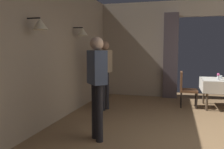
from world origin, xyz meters
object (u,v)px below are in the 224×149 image
at_px(glass_mid_b, 221,77).
at_px(person_diner_standing_aside, 105,69).
at_px(flower_vase_mid, 218,76).
at_px(person_waiter_by_doorway, 97,80).
at_px(chair_mid_left, 186,87).

bearing_deg(glass_mid_b, person_diner_standing_aside, -157.93).
bearing_deg(flower_vase_mid, person_waiter_by_doorway, -129.97).
relative_size(glass_mid_b, person_waiter_by_doorway, 0.05).
xyz_separation_m(glass_mid_b, person_diner_standing_aside, (-2.85, -1.15, 0.23)).
xyz_separation_m(flower_vase_mid, person_diner_standing_aside, (-2.73, -0.76, 0.18)).
bearing_deg(person_waiter_by_doorway, person_diner_standing_aside, 103.60).
relative_size(flower_vase_mid, person_waiter_by_doorway, 0.10).
bearing_deg(person_waiter_by_doorway, flower_vase_mid, 50.03).
height_order(chair_mid_left, flower_vase_mid, chair_mid_left).
distance_m(chair_mid_left, glass_mid_b, 0.97).
xyz_separation_m(chair_mid_left, person_waiter_by_doorway, (-1.49, -2.81, 0.51)).
xyz_separation_m(chair_mid_left, flower_vase_mid, (0.77, -0.11, 0.33)).
distance_m(flower_vase_mid, glass_mid_b, 0.42).
distance_m(chair_mid_left, person_diner_standing_aside, 2.21).
relative_size(chair_mid_left, flower_vase_mid, 5.21).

